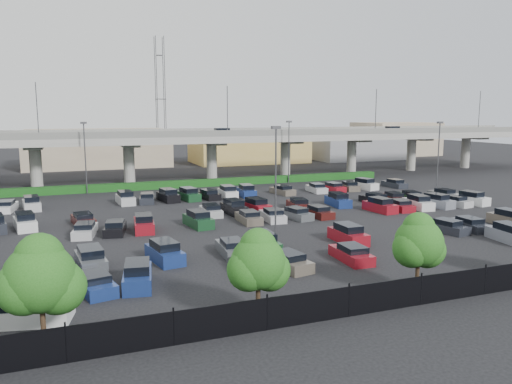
{
  "coord_description": "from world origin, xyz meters",
  "views": [
    {
      "loc": [
        -18.5,
        -51.29,
        11.43
      ],
      "look_at": [
        2.84,
        4.73,
        2.0
      ],
      "focal_mm": 35.0,
      "sensor_mm": 36.0,
      "label": 1
    }
  ],
  "objects": [
    {
      "name": "ground",
      "position": [
        0.0,
        0.0,
        0.0
      ],
      "size": [
        280.0,
        280.0,
        0.0
      ],
      "primitive_type": "plane",
      "color": "black"
    },
    {
      "name": "overpass",
      "position": [
        -0.22,
        31.97,
        6.97
      ],
      "size": [
        150.0,
        13.0,
        15.8
      ],
      "color": "gray",
      "rests_on": "ground"
    },
    {
      "name": "hedge",
      "position": [
        0.0,
        25.0,
        0.55
      ],
      "size": [
        66.0,
        1.6,
        1.1
      ],
      "primitive_type": "cube",
      "color": "#134112",
      "rests_on": "ground"
    },
    {
      "name": "fence",
      "position": [
        -0.05,
        -28.0,
        0.9
      ],
      "size": [
        70.0,
        0.1,
        2.0
      ],
      "color": "black",
      "rests_on": "ground"
    },
    {
      "name": "tree_row",
      "position": [
        0.7,
        -26.53,
        3.52
      ],
      "size": [
        65.07,
        3.66,
        5.94
      ],
      "color": "#332316",
      "rests_on": "ground"
    },
    {
      "name": "shuttle_bus",
      "position": [
        -22.05,
        -22.05,
        1.2
      ],
      "size": [
        7.23,
        3.8,
        2.21
      ],
      "color": "silver",
      "rests_on": "ground"
    },
    {
      "name": "parked_cars",
      "position": [
        -0.16,
        -2.32,
        0.63
      ],
      "size": [
        63.04,
        41.66,
        1.67
      ],
      "color": "silver",
      "rests_on": "ground"
    },
    {
      "name": "light_poles",
      "position": [
        -4.13,
        2.0,
        6.24
      ],
      "size": [
        66.9,
        48.38,
        10.3
      ],
      "color": "#434348",
      "rests_on": "ground"
    },
    {
      "name": "distant_buildings",
      "position": [
        12.38,
        61.81,
        3.74
      ],
      "size": [
        138.0,
        24.0,
        9.0
      ],
      "color": "gray",
      "rests_on": "ground"
    },
    {
      "name": "comm_tower",
      "position": [
        4.0,
        74.0,
        15.61
      ],
      "size": [
        2.4,
        2.4,
        30.0
      ],
      "color": "#434348",
      "rests_on": "ground"
    }
  ]
}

